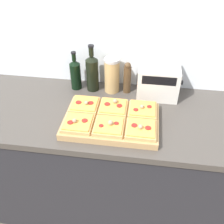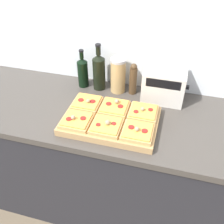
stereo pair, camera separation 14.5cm
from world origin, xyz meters
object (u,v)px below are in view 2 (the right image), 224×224
at_px(wine_bottle, 99,71).
at_px(pepper_mill, 133,79).
at_px(toaster_oven, 164,85).
at_px(olive_oil_bottle, 83,72).
at_px(grain_jar_tall, 118,75).
at_px(cutting_board, 111,121).

bearing_deg(wine_bottle, pepper_mill, -0.00).
bearing_deg(toaster_oven, olive_oil_bottle, 178.03).
bearing_deg(toaster_oven, grain_jar_tall, 176.42).
distance_m(olive_oil_bottle, pepper_mill, 0.34).
relative_size(olive_oil_bottle, wine_bottle, 0.84).
distance_m(cutting_board, olive_oil_bottle, 0.44).
bearing_deg(pepper_mill, olive_oil_bottle, 180.00).
relative_size(cutting_board, grain_jar_tall, 2.24).
height_order(pepper_mill, toaster_oven, pepper_mill).
height_order(wine_bottle, grain_jar_tall, wine_bottle).
height_order(grain_jar_tall, pepper_mill, grain_jar_tall).
relative_size(wine_bottle, grain_jar_tall, 1.33).
relative_size(grain_jar_tall, pepper_mill, 1.10).
bearing_deg(pepper_mill, grain_jar_tall, 180.00).
distance_m(cutting_board, toaster_oven, 0.41).
relative_size(wine_bottle, toaster_oven, 1.13).
xyz_separation_m(cutting_board, grain_jar_tall, (-0.04, 0.33, 0.10)).
distance_m(olive_oil_bottle, wine_bottle, 0.11).
bearing_deg(grain_jar_tall, pepper_mill, -0.00).
xyz_separation_m(grain_jar_tall, pepper_mill, (0.10, -0.00, -0.01)).
bearing_deg(wine_bottle, cutting_board, -62.96).
bearing_deg(toaster_oven, pepper_mill, 174.63).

